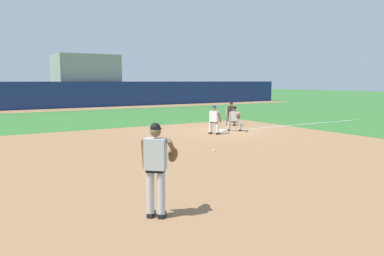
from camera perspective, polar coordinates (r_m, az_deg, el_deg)
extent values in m
plane|color=#336B2D|center=(19.82, 4.72, -0.53)|extent=(160.00, 160.00, 0.00)
cube|color=#936B47|center=(13.55, 1.97, -4.06)|extent=(18.00, 18.00, 0.01)
cube|color=#936B47|center=(37.76, -13.53, 2.95)|extent=(48.00, 3.20, 0.01)
cube|color=white|center=(23.56, 15.84, 0.47)|extent=(11.26, 0.10, 0.00)
cube|color=white|center=(19.81, 4.72, -0.40)|extent=(0.38, 0.38, 0.09)
sphere|color=white|center=(14.18, 3.37, -3.43)|extent=(0.07, 0.07, 0.07)
cube|color=black|center=(7.56, -6.23, -12.94)|extent=(0.26, 0.27, 0.09)
cylinder|color=#B2B2B7|center=(7.38, -6.36, -9.73)|extent=(0.15, 0.15, 0.84)
cube|color=black|center=(7.51, -4.57, -13.08)|extent=(0.26, 0.27, 0.09)
cylinder|color=#B2B2B7|center=(7.32, -4.69, -9.85)|extent=(0.15, 0.15, 0.84)
cube|color=black|center=(7.24, -5.57, -6.45)|extent=(0.39, 0.38, 0.06)
cube|color=#B2B2B7|center=(7.17, -5.60, -3.97)|extent=(0.46, 0.45, 0.60)
sphere|color=brown|center=(7.12, -5.60, -0.54)|extent=(0.21, 0.21, 0.21)
sphere|color=black|center=(7.11, -5.61, 0.02)|extent=(0.20, 0.20, 0.20)
cube|color=black|center=(7.20, -5.41, -0.09)|extent=(0.20, 0.20, 0.02)
cylinder|color=brown|center=(7.32, -7.33, -3.97)|extent=(0.19, 0.20, 0.59)
cylinder|color=brown|center=(7.37, -3.10, -2.89)|extent=(0.42, 0.45, 0.41)
ellipsoid|color=brown|center=(7.48, -2.95, -4.04)|extent=(0.35, 0.36, 0.34)
cube|color=black|center=(20.01, 7.32, -0.36)|extent=(0.26, 0.26, 0.09)
cylinder|color=#B2B2B7|center=(20.02, 7.34, 0.33)|extent=(0.15, 0.15, 0.40)
cube|color=black|center=(20.08, 5.62, -0.31)|extent=(0.26, 0.26, 0.09)
cylinder|color=#B2B2B7|center=(20.09, 5.64, 0.37)|extent=(0.15, 0.15, 0.40)
cube|color=black|center=(20.03, 6.50, 0.97)|extent=(0.38, 0.38, 0.06)
cube|color=#B2B2B7|center=(20.00, 6.51, 1.77)|extent=(0.45, 0.45, 0.52)
sphere|color=#9E7051|center=(19.95, 6.52, 2.88)|extent=(0.21, 0.21, 0.21)
sphere|color=black|center=(19.94, 6.52, 3.08)|extent=(0.20, 0.20, 0.20)
cube|color=black|center=(19.86, 6.49, 2.99)|extent=(0.20, 0.20, 0.02)
cylinder|color=#9E7051|center=(19.55, 7.10, 2.07)|extent=(0.47, 0.48, 0.24)
cylinder|color=#9E7051|center=(19.94, 5.76, 1.59)|extent=(0.23, 0.23, 0.58)
ellipsoid|color=brown|center=(19.34, 7.03, 1.79)|extent=(0.30, 0.30, 0.35)
cube|color=black|center=(18.86, 2.84, -0.76)|extent=(0.28, 0.23, 0.09)
cylinder|color=white|center=(18.78, 2.79, 0.08)|extent=(0.15, 0.15, 0.50)
cube|color=black|center=(18.70, 3.95, -0.84)|extent=(0.28, 0.23, 0.09)
cylinder|color=white|center=(18.62, 3.91, 0.01)|extent=(0.15, 0.15, 0.50)
cube|color=black|center=(18.67, 3.36, 0.87)|extent=(0.35, 0.39, 0.06)
cube|color=white|center=(18.64, 3.36, 1.76)|extent=(0.41, 0.47, 0.54)
sphere|color=#9E7051|center=(18.63, 3.40, 2.99)|extent=(0.21, 0.21, 0.21)
sphere|color=navy|center=(18.62, 3.40, 3.20)|extent=(0.20, 0.20, 0.20)
cube|color=navy|center=(18.70, 3.51, 3.14)|extent=(0.18, 0.20, 0.02)
cylinder|color=#9E7051|center=(18.88, 2.85, 1.73)|extent=(0.33, 0.25, 0.56)
cylinder|color=#9E7051|center=(18.68, 4.25, 1.66)|extent=(0.33, 0.25, 0.56)
cube|color=black|center=(22.43, 6.47, 0.46)|extent=(0.26, 0.27, 0.09)
cylinder|color=#515154|center=(22.44, 6.49, 1.20)|extent=(0.15, 0.15, 0.50)
cube|color=black|center=(22.47, 5.45, 0.49)|extent=(0.26, 0.27, 0.09)
cylinder|color=#515154|center=(22.48, 5.47, 1.22)|extent=(0.15, 0.15, 0.50)
cube|color=black|center=(22.43, 5.99, 1.90)|extent=(0.39, 0.38, 0.06)
cube|color=#232326|center=(22.41, 6.00, 2.64)|extent=(0.46, 0.45, 0.54)
sphere|color=#9E7051|center=(22.36, 6.01, 3.65)|extent=(0.21, 0.21, 0.21)
sphere|color=black|center=(22.36, 6.01, 3.83)|extent=(0.20, 0.20, 0.20)
cube|color=black|center=(22.27, 5.99, 3.75)|extent=(0.20, 0.20, 0.02)
cylinder|color=#9E7051|center=(22.24, 6.60, 2.51)|extent=(0.29, 0.30, 0.56)
cylinder|color=#9E7051|center=(22.29, 5.32, 2.53)|extent=(0.29, 0.30, 0.56)
cube|color=navy|center=(39.60, -14.49, 4.99)|extent=(48.00, 0.50, 2.60)
cube|color=gray|center=(42.77, -15.87, 6.99)|extent=(6.42, 5.05, 5.45)
cube|color=gray|center=(41.13, -15.22, 7.03)|extent=(6.02, 0.85, 0.06)
cube|color=maroon|center=(40.35, -18.64, 7.21)|extent=(0.47, 0.20, 0.44)
cube|color=maroon|center=(40.48, -17.86, 7.23)|extent=(0.47, 0.20, 0.44)
cube|color=maroon|center=(40.61, -17.08, 7.26)|extent=(0.47, 0.20, 0.44)
cube|color=maroon|center=(40.76, -16.31, 7.29)|extent=(0.47, 0.20, 0.44)
cube|color=maroon|center=(40.91, -15.55, 7.31)|extent=(0.47, 0.20, 0.44)
cube|color=maroon|center=(41.07, -14.79, 7.33)|extent=(0.47, 0.20, 0.44)
cube|color=maroon|center=(41.24, -14.04, 7.36)|extent=(0.47, 0.20, 0.44)
cube|color=maroon|center=(41.41, -13.29, 7.38)|extent=(0.47, 0.20, 0.44)
cube|color=maroon|center=(41.59, -12.55, 7.39)|extent=(0.47, 0.20, 0.44)
cube|color=maroon|center=(41.78, -11.82, 7.41)|extent=(0.47, 0.20, 0.44)
cube|color=gray|center=(41.96, -15.58, 7.76)|extent=(6.02, 0.85, 0.06)
cube|color=maroon|center=(41.18, -18.94, 7.95)|extent=(0.47, 0.20, 0.44)
cube|color=maroon|center=(41.31, -18.17, 7.98)|extent=(0.47, 0.20, 0.44)
cube|color=maroon|center=(41.44, -17.41, 8.00)|extent=(0.47, 0.20, 0.44)
cube|color=maroon|center=(41.59, -16.65, 8.03)|extent=(0.47, 0.20, 0.44)
cube|color=maroon|center=(41.73, -15.90, 8.05)|extent=(0.47, 0.20, 0.44)
cube|color=maroon|center=(41.89, -15.16, 8.07)|extent=(0.47, 0.20, 0.44)
cube|color=maroon|center=(42.05, -14.41, 8.09)|extent=(0.47, 0.20, 0.44)
cube|color=maroon|center=(42.22, -13.68, 8.10)|extent=(0.47, 0.20, 0.44)
cube|color=maroon|center=(42.40, -12.95, 8.12)|extent=(0.47, 0.20, 0.44)
cube|color=maroon|center=(42.58, -12.23, 8.13)|extent=(0.47, 0.20, 0.44)
cube|color=gray|center=(42.78, -15.92, 8.47)|extent=(6.02, 0.85, 0.06)
cube|color=maroon|center=(42.03, -19.23, 8.67)|extent=(0.47, 0.20, 0.44)
cube|color=maroon|center=(42.15, -18.47, 8.69)|extent=(0.47, 0.20, 0.44)
cube|color=maroon|center=(42.28, -17.72, 8.71)|extent=(0.47, 0.20, 0.44)
cube|color=maroon|center=(42.42, -16.98, 8.73)|extent=(0.47, 0.20, 0.44)
cube|color=maroon|center=(42.57, -16.24, 8.75)|extent=(0.47, 0.20, 0.44)
cube|color=maroon|center=(42.72, -15.51, 8.77)|extent=(0.47, 0.20, 0.44)
cube|color=maroon|center=(42.88, -14.78, 8.79)|extent=(0.47, 0.20, 0.44)
cube|color=maroon|center=(43.05, -14.05, 8.80)|extent=(0.47, 0.20, 0.44)
cube|color=maroon|center=(43.22, -13.34, 8.82)|extent=(0.47, 0.20, 0.44)
cube|color=maroon|center=(43.40, -12.62, 8.83)|extent=(0.47, 0.20, 0.44)
cube|color=gray|center=(43.62, -16.25, 9.15)|extent=(6.02, 0.85, 0.06)
cube|color=maroon|center=(42.88, -19.50, 9.35)|extent=(0.47, 0.20, 0.44)
cube|color=maroon|center=(43.00, -18.76, 9.38)|extent=(0.47, 0.20, 0.44)
cube|color=maroon|center=(43.13, -18.03, 9.40)|extent=(0.47, 0.20, 0.44)
cube|color=maroon|center=(43.27, -17.30, 9.42)|extent=(0.47, 0.20, 0.44)
cube|color=maroon|center=(43.41, -16.57, 9.43)|extent=(0.47, 0.20, 0.44)
cube|color=maroon|center=(43.56, -15.85, 9.45)|extent=(0.47, 0.20, 0.44)
cube|color=maroon|center=(43.72, -15.13, 9.46)|extent=(0.47, 0.20, 0.44)
cube|color=maroon|center=(43.88, -14.42, 9.48)|extent=(0.47, 0.20, 0.44)
cube|color=maroon|center=(44.05, -13.71, 9.49)|extent=(0.47, 0.20, 0.44)
cube|color=maroon|center=(44.23, -13.01, 9.50)|extent=(0.47, 0.20, 0.44)
cube|color=gray|center=(44.47, -16.57, 9.81)|extent=(6.02, 0.85, 0.06)
cube|color=maroon|center=(43.73, -19.77, 10.01)|extent=(0.47, 0.20, 0.44)
cube|color=maroon|center=(43.86, -19.04, 10.03)|extent=(0.47, 0.20, 0.44)
cube|color=maroon|center=(43.98, -18.32, 10.05)|extent=(0.47, 0.20, 0.44)
cube|color=maroon|center=(44.12, -17.60, 10.07)|extent=(0.47, 0.20, 0.44)
cube|color=maroon|center=(44.26, -16.88, 10.09)|extent=(0.47, 0.20, 0.44)
cube|color=maroon|center=(44.40, -16.17, 10.10)|extent=(0.47, 0.20, 0.44)
cube|color=maroon|center=(44.56, -15.47, 10.11)|extent=(0.47, 0.20, 0.44)
cube|color=maroon|center=(44.72, -14.76, 10.12)|extent=(0.47, 0.20, 0.44)
cube|color=maroon|center=(44.88, -14.07, 10.13)|extent=(0.47, 0.20, 0.44)
cube|color=maroon|center=(45.06, -13.38, 10.14)|extent=(0.47, 0.20, 0.44)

